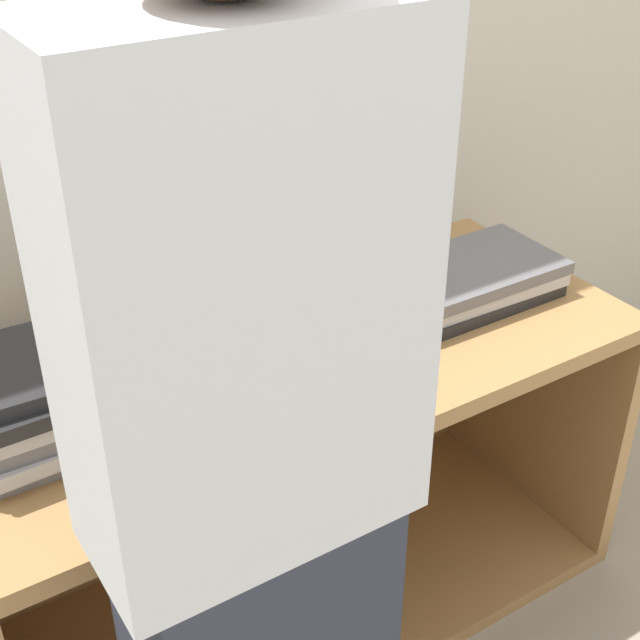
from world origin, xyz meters
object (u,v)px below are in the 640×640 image
laptop_stack_right (465,281)px  person (250,497)px  laptop_open (281,321)px  laptop_stack_left (79,389)px

laptop_stack_right → person: size_ratio=0.24×
laptop_open → person: 0.62m
laptop_stack_right → person: person is taller
person → laptop_stack_left: bearing=99.0°
laptop_stack_left → person: size_ratio=0.24×
laptop_stack_right → person: (-0.75, -0.45, 0.12)m
laptop_open → laptop_stack_right: bearing=-7.6°
laptop_stack_left → person: bearing=-81.0°
laptop_open → laptop_stack_right: (0.41, -0.05, -0.01)m
person → laptop_open: bearing=56.2°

